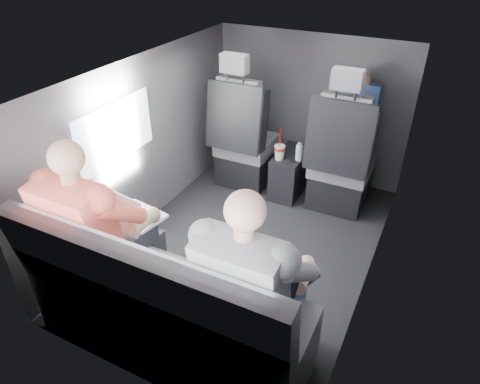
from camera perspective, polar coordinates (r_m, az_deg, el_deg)
The scene contains 19 objects.
floor at distance 3.35m, azimuth 1.10°, elevation -7.11°, with size 2.60×2.60×0.00m, color black.
ceiling at distance 2.71m, azimuth 1.41°, elevation 15.58°, with size 2.60×2.60×0.00m, color #B2B2AD.
panel_left at distance 3.41m, azimuth -12.63°, elevation 6.23°, with size 0.02×2.60×1.35m, color #56565B.
panel_right at distance 2.77m, azimuth 18.30°, elevation -1.19°, with size 0.02×2.60×1.35m, color #56565B.
panel_front at distance 4.08m, azimuth 9.26°, elevation 10.96°, with size 1.80×0.02×1.35m, color #56565B.
panel_back at distance 2.10m, azimuth -14.59°, elevation -12.73°, with size 1.80×0.02×1.35m, color #56565B.
side_window at distance 3.10m, azimuth -16.19°, elevation 7.65°, with size 0.02×0.75×0.42m, color white.
seatbelt at distance 3.36m, azimuth 13.30°, elevation 8.11°, with size 0.05×0.01×0.65m, color black.
front_seat_left at distance 3.94m, azimuth 0.53°, elevation 6.27°, with size 0.52×0.58×1.26m.
front_seat_right at distance 3.68m, azimuth 13.23°, elevation 3.38°, with size 0.52×0.58×1.26m.
center_console at distance 3.92m, azimuth 6.70°, elevation 2.54°, with size 0.24×0.48×0.41m.
rear_bench at distance 2.48m, azimuth -9.86°, elevation -15.41°, with size 1.60×0.57×0.92m.
soda_cup at distance 3.68m, azimuth 5.29°, elevation 5.36°, with size 0.09×0.09×0.28m.
water_bottle at distance 3.68m, azimuth 7.86°, elevation 5.22°, with size 0.06×0.06×0.16m.
laptop_white at distance 2.67m, azimuth -14.19°, elevation -2.92°, with size 0.34×0.33×0.23m.
laptop_black at distance 2.22m, azimuth 5.06°, elevation -10.21°, with size 0.40×0.41×0.24m.
passenger_rear_left at distance 2.58m, azimuth -18.23°, elevation -4.92°, with size 0.52×0.63×1.24m.
passenger_rear_right at distance 2.13m, azimuth 1.85°, elevation -12.42°, with size 0.50×0.62×1.23m.
passenger_front_right at distance 3.77m, azimuth 14.90°, elevation 9.58°, with size 0.37×0.37×0.71m.
Camera 1 is at (1.10, -2.35, 2.12)m, focal length 32.00 mm.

